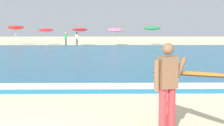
{
  "coord_description": "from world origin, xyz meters",
  "views": [
    {
      "loc": [
        2.23,
        -4.71,
        1.99
      ],
      "look_at": [
        2.37,
        3.94,
        1.1
      ],
      "focal_mm": 53.37,
      "sensor_mm": 36.0,
      "label": 1
    }
  ],
  "objects_px": {
    "beach_umbrella_2": "(46,30)",
    "beach_umbrella_4": "(115,30)",
    "surfer_with_board": "(179,79)",
    "beach_umbrella_1": "(16,27)",
    "beach_umbrella_3": "(80,30)",
    "beachgoer_near_row_mid": "(66,38)",
    "beach_umbrella_5": "(152,28)",
    "beachgoer_near_row_left": "(77,38)"
  },
  "relations": [
    {
      "from": "beach_umbrella_1",
      "to": "beachgoer_near_row_left",
      "type": "height_order",
      "value": "beach_umbrella_1"
    },
    {
      "from": "beach_umbrella_3",
      "to": "beach_umbrella_5",
      "type": "distance_m",
      "value": 8.93
    },
    {
      "from": "beach_umbrella_2",
      "to": "beach_umbrella_5",
      "type": "height_order",
      "value": "beach_umbrella_5"
    },
    {
      "from": "surfer_with_board",
      "to": "beachgoer_near_row_mid",
      "type": "height_order",
      "value": "surfer_with_board"
    },
    {
      "from": "beach_umbrella_5",
      "to": "beachgoer_near_row_mid",
      "type": "distance_m",
      "value": 10.62
    },
    {
      "from": "beach_umbrella_1",
      "to": "beach_umbrella_4",
      "type": "bearing_deg",
      "value": -9.19
    },
    {
      "from": "beach_umbrella_1",
      "to": "beach_umbrella_4",
      "type": "distance_m",
      "value": 12.48
    },
    {
      "from": "surfer_with_board",
      "to": "beach_umbrella_2",
      "type": "bearing_deg",
      "value": 104.23
    },
    {
      "from": "surfer_with_board",
      "to": "beach_umbrella_4",
      "type": "relative_size",
      "value": 1.34
    },
    {
      "from": "beachgoer_near_row_left",
      "to": "surfer_with_board",
      "type": "bearing_deg",
      "value": -81.58
    },
    {
      "from": "beach_umbrella_3",
      "to": "beach_umbrella_5",
      "type": "bearing_deg",
      "value": 11.94
    },
    {
      "from": "beach_umbrella_1",
      "to": "beach_umbrella_2",
      "type": "bearing_deg",
      "value": -5.65
    },
    {
      "from": "beach_umbrella_2",
      "to": "beach_umbrella_5",
      "type": "relative_size",
      "value": 0.88
    },
    {
      "from": "surfer_with_board",
      "to": "beachgoer_near_row_mid",
      "type": "relative_size",
      "value": 1.84
    },
    {
      "from": "beach_umbrella_3",
      "to": "beach_umbrella_5",
      "type": "height_order",
      "value": "beach_umbrella_5"
    },
    {
      "from": "surfer_with_board",
      "to": "beach_umbrella_1",
      "type": "bearing_deg",
      "value": 109.7
    },
    {
      "from": "beach_umbrella_5",
      "to": "beachgoer_near_row_mid",
      "type": "height_order",
      "value": "beach_umbrella_5"
    },
    {
      "from": "surfer_with_board",
      "to": "beach_umbrella_4",
      "type": "bearing_deg",
      "value": 90.6
    },
    {
      "from": "surfer_with_board",
      "to": "beach_umbrella_4",
      "type": "height_order",
      "value": "beach_umbrella_4"
    },
    {
      "from": "beach_umbrella_1",
      "to": "beach_umbrella_2",
      "type": "xyz_separation_m",
      "value": [
        3.79,
        -0.38,
        -0.31
      ]
    },
    {
      "from": "beachgoer_near_row_left",
      "to": "beach_umbrella_3",
      "type": "bearing_deg",
      "value": -28.51
    },
    {
      "from": "beachgoer_near_row_mid",
      "to": "beach_umbrella_3",
      "type": "bearing_deg",
      "value": -8.53
    },
    {
      "from": "beach_umbrella_2",
      "to": "beachgoer_near_row_mid",
      "type": "distance_m",
      "value": 3.36
    },
    {
      "from": "beach_umbrella_3",
      "to": "beach_umbrella_1",
      "type": "bearing_deg",
      "value": 163.36
    },
    {
      "from": "beach_umbrella_2",
      "to": "beachgoer_near_row_mid",
      "type": "height_order",
      "value": "beach_umbrella_2"
    },
    {
      "from": "beach_umbrella_1",
      "to": "beach_umbrella_3",
      "type": "distance_m",
      "value": 8.5
    },
    {
      "from": "beach_umbrella_2",
      "to": "beach_umbrella_4",
      "type": "bearing_deg",
      "value": -10.74
    },
    {
      "from": "beach_umbrella_4",
      "to": "beachgoer_near_row_mid",
      "type": "height_order",
      "value": "beach_umbrella_4"
    },
    {
      "from": "beach_umbrella_1",
      "to": "beach_umbrella_2",
      "type": "height_order",
      "value": "beach_umbrella_1"
    },
    {
      "from": "beach_umbrella_2",
      "to": "beach_umbrella_3",
      "type": "relative_size",
      "value": 0.96
    },
    {
      "from": "beach_umbrella_1",
      "to": "beach_umbrella_5",
      "type": "relative_size",
      "value": 1.06
    },
    {
      "from": "beach_umbrella_3",
      "to": "beach_umbrella_4",
      "type": "relative_size",
      "value": 0.99
    },
    {
      "from": "beach_umbrella_3",
      "to": "beach_umbrella_5",
      "type": "xyz_separation_m",
      "value": [
        8.74,
        1.85,
        0.16
      ]
    },
    {
      "from": "beach_umbrella_2",
      "to": "beachgoer_near_row_mid",
      "type": "relative_size",
      "value": 1.31
    },
    {
      "from": "beach_umbrella_2",
      "to": "beach_umbrella_4",
      "type": "height_order",
      "value": "beach_umbrella_4"
    },
    {
      "from": "surfer_with_board",
      "to": "beach_umbrella_3",
      "type": "xyz_separation_m",
      "value": [
        -4.52,
        32.94,
        0.86
      ]
    },
    {
      "from": "beach_umbrella_3",
      "to": "beachgoer_near_row_left",
      "type": "height_order",
      "value": "beach_umbrella_3"
    },
    {
      "from": "surfer_with_board",
      "to": "beach_umbrella_2",
      "type": "height_order",
      "value": "beach_umbrella_2"
    },
    {
      "from": "beachgoer_near_row_left",
      "to": "beach_umbrella_5",
      "type": "bearing_deg",
      "value": 10.19
    },
    {
      "from": "surfer_with_board",
      "to": "beachgoer_near_row_mid",
      "type": "distance_m",
      "value": 33.77
    },
    {
      "from": "surfer_with_board",
      "to": "beach_umbrella_5",
      "type": "height_order",
      "value": "beach_umbrella_5"
    },
    {
      "from": "beach_umbrella_5",
      "to": "beachgoer_near_row_mid",
      "type": "xyz_separation_m",
      "value": [
        -10.43,
        -1.59,
        -1.21
      ]
    }
  ]
}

